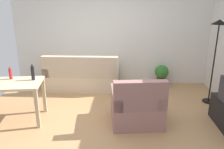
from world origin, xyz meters
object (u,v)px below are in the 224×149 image
at_px(potted_plant, 162,74).
at_px(bottle_red, 10,74).
at_px(couch, 83,77).
at_px(desk, 8,88).
at_px(armchair, 137,107).
at_px(bottle_dark, 33,73).
at_px(torchiere_lamp, 217,39).

height_order(potted_plant, bottle_red, bottle_red).
distance_m(couch, desk, 2.02).
distance_m(armchair, bottle_dark, 2.02).
height_order(desk, armchair, armchair).
distance_m(potted_plant, bottle_dark, 3.30).
bearing_deg(armchair, couch, -58.52).
bearing_deg(desk, potted_plant, 24.89).
bearing_deg(couch, torchiere_lamp, 167.41).
distance_m(potted_plant, armchair, 2.11).
bearing_deg(bottle_red, desk, -84.64).
xyz_separation_m(armchair, bottle_red, (-2.37, 0.18, 0.54)).
bearing_deg(bottle_dark, potted_plant, 34.17).
relative_size(couch, armchair, 1.84).
bearing_deg(bottle_dark, armchair, -4.36).
height_order(desk, potted_plant, desk).
relative_size(torchiere_lamp, bottle_red, 7.67).
bearing_deg(bottle_dark, torchiere_lamp, 13.33).
distance_m(couch, armchair, 2.10).
height_order(torchiere_lamp, bottle_dark, torchiere_lamp).
xyz_separation_m(desk, armchair, (2.35, 0.02, -0.33)).
bearing_deg(armchair, torchiere_lamp, -155.45).
bearing_deg(potted_plant, couch, -171.33).
height_order(couch, armchair, same).
bearing_deg(torchiere_lamp, couch, 167.41).
bearing_deg(desk, couch, 49.98).
relative_size(torchiere_lamp, armchair, 1.83).
xyz_separation_m(couch, bottle_dark, (-0.64, -1.51, 0.59)).
xyz_separation_m(couch, desk, (-1.06, -1.68, 0.34)).
xyz_separation_m(couch, torchiere_lamp, (2.96, -0.66, 1.11)).
distance_m(desk, bottle_red, 0.29).
bearing_deg(bottle_dark, desk, -157.86).
relative_size(desk, potted_plant, 2.25).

